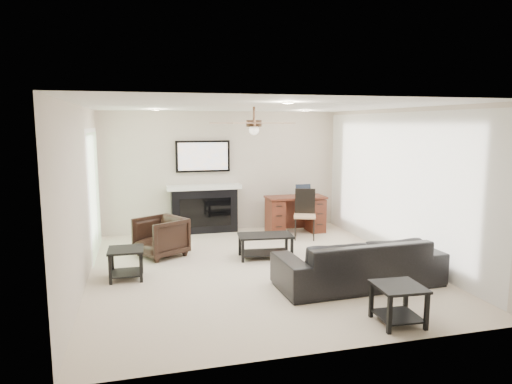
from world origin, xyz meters
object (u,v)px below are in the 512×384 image
(fireplace_unit, at_px, (204,187))
(desk, at_px, (295,214))
(armchair, at_px, (161,237))
(sofa, at_px, (359,262))
(coffee_table, at_px, (265,246))

(fireplace_unit, relative_size, desk, 1.57)
(armchair, bearing_deg, fireplace_unit, 117.30)
(desk, bearing_deg, sofa, -93.63)
(sofa, height_order, coffee_table, sofa)
(sofa, height_order, fireplace_unit, fireplace_unit)
(sofa, xyz_separation_m, armchair, (-2.60, 2.15, 0.00))
(armchair, relative_size, coffee_table, 0.82)
(coffee_table, relative_size, desk, 0.74)
(coffee_table, bearing_deg, sofa, -54.90)
(fireplace_unit, bearing_deg, coffee_table, -70.74)
(coffee_table, bearing_deg, desk, 61.28)
(coffee_table, xyz_separation_m, fireplace_unit, (-0.72, 2.07, 0.75))
(fireplace_unit, distance_m, desk, 1.97)
(fireplace_unit, bearing_deg, armchair, -122.74)
(armchair, xyz_separation_m, desk, (2.80, 1.06, 0.04))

